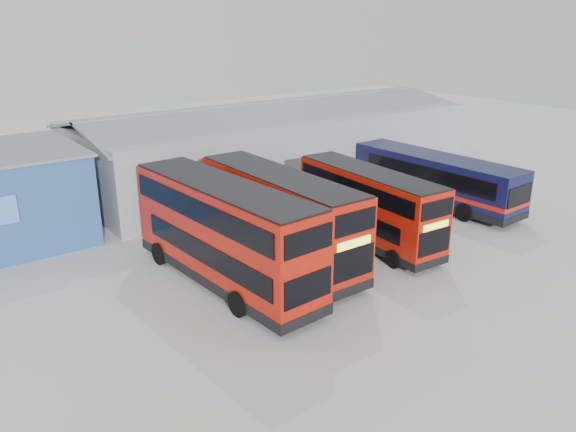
% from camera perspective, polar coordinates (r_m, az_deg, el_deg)
% --- Properties ---
extents(ground_plane, '(120.00, 120.00, 0.00)m').
position_cam_1_polar(ground_plane, '(25.53, 10.66, -8.41)').
color(ground_plane, '#A8A9A3').
rests_on(ground_plane, ground).
extents(maintenance_shed, '(30.50, 12.00, 5.89)m').
position_cam_1_polar(maintenance_shed, '(43.94, -1.21, 7.42)').
color(maintenance_shed, gray).
rests_on(maintenance_shed, ground).
extents(double_decker_left, '(3.44, 11.67, 4.88)m').
position_cam_1_polar(double_decker_left, '(25.80, -6.50, -1.95)').
color(double_decker_left, '#A41609').
rests_on(double_decker_left, ground).
extents(double_decker_centre, '(2.91, 11.04, 4.65)m').
position_cam_1_polar(double_decker_centre, '(28.04, -0.89, -0.29)').
color(double_decker_centre, '#A41609').
rests_on(double_decker_centre, ground).
extents(double_decker_right, '(3.01, 9.88, 4.12)m').
position_cam_1_polar(double_decker_right, '(30.90, 8.16, 0.90)').
color(double_decker_right, '#A41609').
rests_on(double_decker_right, ground).
extents(single_decker_blue, '(3.21, 12.20, 3.28)m').
position_cam_1_polar(single_decker_blue, '(38.52, 14.67, 3.55)').
color(single_decker_blue, black).
rests_on(single_decker_blue, ground).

